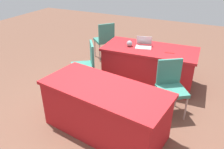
% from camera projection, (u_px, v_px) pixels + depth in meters
% --- Properties ---
extents(ground_plane, '(14.40, 14.40, 0.00)m').
position_uv_depth(ground_plane, '(107.00, 124.00, 3.65)').
color(ground_plane, brown).
extents(table_foreground, '(1.93, 0.97, 0.78)m').
position_uv_depth(table_foreground, '(149.00, 65.00, 4.73)').
color(table_foreground, '#AD1E23').
rests_on(table_foreground, ground).
extents(table_back_left, '(1.98, 1.09, 0.78)m').
position_uv_depth(table_back_left, '(105.00, 110.00, 3.35)').
color(table_back_left, '#AD1E23').
rests_on(table_back_left, ground).
extents(chair_near_front, '(0.62, 0.62, 0.98)m').
position_uv_depth(chair_near_front, '(105.00, 38.00, 5.75)').
color(chair_near_front, '#9E9993').
rests_on(chair_near_front, ground).
extents(chair_tucked_left, '(0.61, 0.61, 0.94)m').
position_uv_depth(chair_tucked_left, '(171.00, 85.00, 3.72)').
color(chair_tucked_left, '#9E9993').
rests_on(chair_tucked_left, ground).
extents(chair_tucked_right, '(0.61, 0.61, 0.97)m').
position_uv_depth(chair_tucked_right, '(86.00, 63.00, 4.41)').
color(chair_tucked_right, '#9E9993').
rests_on(chair_tucked_right, ground).
extents(laptop_silver, '(0.38, 0.36, 0.21)m').
position_uv_depth(laptop_silver, '(144.00, 45.00, 4.58)').
color(laptop_silver, silver).
rests_on(laptop_silver, table_foreground).
extents(yarn_ball, '(0.12, 0.12, 0.12)m').
position_uv_depth(yarn_ball, '(129.00, 44.00, 4.61)').
color(yarn_ball, gray).
rests_on(yarn_ball, table_foreground).
extents(scissors_red, '(0.18, 0.07, 0.01)m').
position_uv_depth(scissors_red, '(170.00, 53.00, 4.32)').
color(scissors_red, red).
rests_on(scissors_red, table_foreground).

